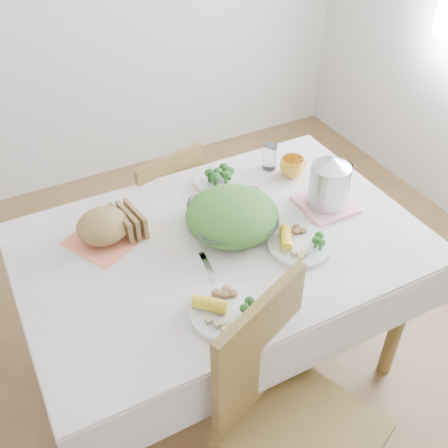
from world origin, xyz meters
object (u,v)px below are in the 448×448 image
dining_table (222,308)px  chair_far (153,205)px  dinner_plate_right (300,245)px  salad_bowl (232,220)px  yellow_mug (292,167)px  dinner_plate_left (227,312)px  electric_kettle (329,182)px  chair_near (304,434)px

dining_table → chair_far: 0.70m
dinner_plate_right → salad_bowl: bearing=128.7°
salad_bowl → chair_far: bearing=98.3°
dinner_plate_right → yellow_mug: 0.48m
salad_bowl → dinner_plate_right: 0.28m
dining_table → dinner_plate_left: dinner_plate_left is taller
dining_table → electric_kettle: 0.70m
yellow_mug → electric_kettle: size_ratio=0.50×
chair_near → chair_far: bearing=66.7°
dinner_plate_left → chair_near: bearing=-73.3°
dinner_plate_left → electric_kettle: size_ratio=1.14×
dining_table → chair_far: chair_far is taller
dining_table → yellow_mug: yellow_mug is taller
chair_near → salad_bowl: bearing=58.2°
dining_table → chair_near: (-0.05, -0.67, 0.09)m
chair_far → dinner_plate_left: chair_far is taller
dining_table → salad_bowl: 0.44m
dinner_plate_right → electric_kettle: electric_kettle is taller
yellow_mug → electric_kettle: 0.27m
salad_bowl → yellow_mug: bearing=26.1°
dining_table → electric_kettle: size_ratio=6.39×
chair_near → electric_kettle: 0.94m
chair_far → electric_kettle: size_ratio=3.80×
electric_kettle → chair_far: bearing=111.3°
chair_near → chair_far: (0.02, 1.37, 0.00)m
chair_near → yellow_mug: chair_near is taller
chair_far → dinner_plate_left: bearing=68.6°
dinner_plate_right → chair_near: bearing=-120.0°
dining_table → yellow_mug: (0.48, 0.24, 0.43)m
chair_near → yellow_mug: (0.53, 0.91, 0.34)m
dining_table → yellow_mug: 0.69m
dinner_plate_right → dining_table: bearing=144.7°
dining_table → dinner_plate_right: 0.49m
yellow_mug → salad_bowl: bearing=-153.9°
yellow_mug → chair_near: bearing=-120.0°
dinner_plate_left → dinner_plate_right: 0.42m
dinner_plate_left → yellow_mug: (0.63, 0.57, 0.03)m
chair_near → salad_bowl: chair_near is taller
dinner_plate_right → yellow_mug: (0.24, 0.41, 0.03)m
chair_far → dinner_plate_left: size_ratio=3.35×
yellow_mug → dining_table: bearing=-152.8°
chair_far → salad_bowl: bearing=83.9°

